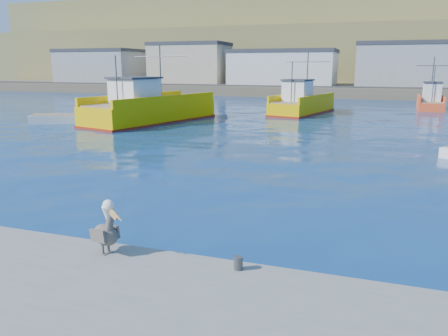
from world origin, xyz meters
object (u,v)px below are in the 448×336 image
trawler_yellow_b (301,104)px  pelican (106,230)px  trawler_yellow_a (149,109)px  skiff_left (58,120)px  boat_orange (430,101)px

trawler_yellow_b → pelican: trawler_yellow_b is taller
trawler_yellow_a → pelican: 29.37m
trawler_yellow_b → skiff_left: size_ratio=2.26×
trawler_yellow_b → boat_orange: bearing=34.2°
boat_orange → pelican: boat_orange is taller
boat_orange → skiff_left: boat_orange is taller
skiff_left → pelican: bearing=-48.7°
pelican → trawler_yellow_b: bearing=92.0°
trawler_yellow_b → boat_orange: size_ratio=1.51×
trawler_yellow_a → trawler_yellow_b: 16.36m
boat_orange → pelican: size_ratio=5.15×
trawler_yellow_b → pelican: size_ratio=7.79×
trawler_yellow_a → boat_orange: 32.29m
trawler_yellow_a → trawler_yellow_b: size_ratio=1.31×
trawler_yellow_b → boat_orange: 16.06m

